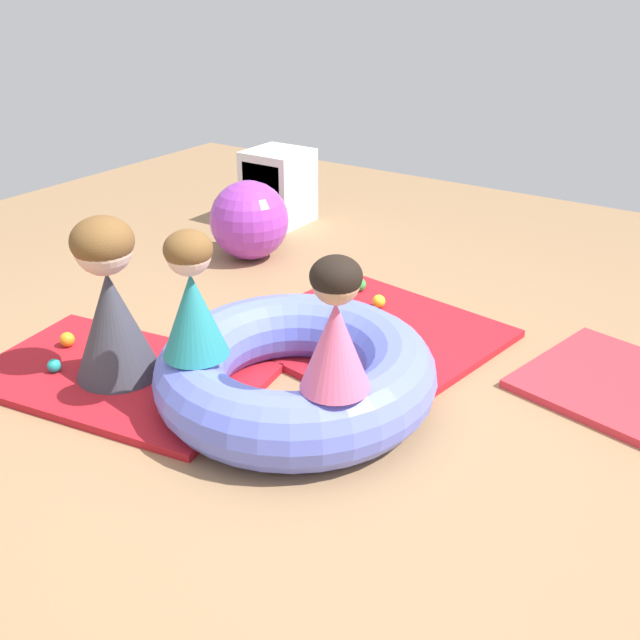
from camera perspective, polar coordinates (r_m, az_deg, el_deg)
The scene contains 13 objects.
ground_plane at distance 3.39m, azimuth -2.53°, elevation -7.13°, with size 8.00×8.00×0.00m, color #93704C.
gym_mat_far_left at distance 4.03m, azimuth 3.79°, elevation -1.11°, with size 1.24×1.17×0.04m, color #B21923.
gym_mat_far_right at distance 3.75m, azimuth -15.09°, elevation -4.23°, with size 1.36×0.84×0.04m, color #B21923.
inflatable_cushion at distance 3.38m, azimuth -1.90°, elevation -4.03°, with size 1.28×1.28×0.33m, color #6070E5.
child_in_teal at distance 3.11m, azimuth -9.82°, elevation 1.82°, with size 0.34×0.34×0.56m.
child_in_pink at distance 2.81m, azimuth 1.20°, elevation -0.48°, with size 0.34×0.34×0.55m.
adult_seated at distance 3.57m, azimuth -15.84°, elevation 1.41°, with size 0.48×0.48×0.79m.
play_ball_orange at distance 4.06m, azimuth -18.88°, elevation -1.43°, with size 0.08×0.08×0.08m, color orange.
play_ball_teal at distance 3.84m, azimuth -19.77°, elevation -3.33°, with size 0.07×0.07×0.07m, color teal.
play_ball_green at distance 4.50m, azimuth 3.03°, elevation 2.75°, with size 0.08×0.08×0.08m, color green.
play_ball_yellow at distance 4.29m, azimuth 4.54°, elevation 1.45°, with size 0.08×0.08×0.08m, color yellow.
exercise_ball_large at distance 5.07m, azimuth -5.46°, elevation 7.64°, with size 0.54×0.54×0.54m, color purple.
storage_cube at distance 5.79m, azimuth -3.38°, elevation 10.15°, with size 0.44×0.44×0.56m.
Camera 1 is at (1.71, -2.27, 1.85)m, focal length 41.60 mm.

